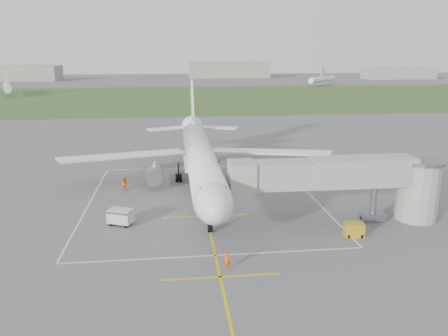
{
  "coord_description": "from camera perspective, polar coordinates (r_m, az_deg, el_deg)",
  "views": [
    {
      "loc": [
        -3.49,
        -56.3,
        17.84
      ],
      "look_at": [
        2.68,
        -4.0,
        4.0
      ],
      "focal_mm": 35.0,
      "sensor_mm": 36.0,
      "label": 1
    }
  ],
  "objects": [
    {
      "name": "distant_hangars",
      "position": [
        322.0,
        -9.19,
        12.29
      ],
      "size": [
        345.0,
        49.0,
        12.0
      ],
      "color": "gray",
      "rests_on": "ground"
    },
    {
      "name": "apron_markings",
      "position": [
        53.66,
        -2.62,
        -4.7
      ],
      "size": [
        28.2,
        60.0,
        0.01
      ],
      "color": "gold",
      "rests_on": "ground"
    },
    {
      "name": "gpu_unit",
      "position": [
        46.15,
        16.62,
        -7.74
      ],
      "size": [
        1.99,
        1.51,
        1.4
      ],
      "rotation": [
        0.0,
        0.0,
        -0.11
      ],
      "color": "#B99317",
      "rests_on": "ground"
    },
    {
      "name": "distant_aircraft",
      "position": [
        226.87,
        -5.06,
        11.07
      ],
      "size": [
        177.18,
        70.64,
        8.85
      ],
      "color": "white",
      "rests_on": "ground"
    },
    {
      "name": "baggage_cart",
      "position": [
        48.24,
        -13.35,
        -6.25
      ],
      "size": [
        2.92,
        2.39,
        1.76
      ],
      "rotation": [
        0.0,
        0.0,
        -0.41
      ],
      "color": "silver",
      "rests_on": "ground"
    },
    {
      "name": "ramp_worker_nose",
      "position": [
        37.88,
        0.42,
        -12.0
      ],
      "size": [
        0.65,
        0.48,
        1.62
      ],
      "primitive_type": "imported",
      "rotation": [
        0.0,
        0.0,
        -0.18
      ],
      "color": "#F44E07",
      "rests_on": "ground"
    },
    {
      "name": "ground",
      "position": [
        59.17,
        -3.04,
        -2.85
      ],
      "size": [
        700.0,
        700.0,
        0.0
      ],
      "primitive_type": "plane",
      "color": "#59595C",
      "rests_on": "ground"
    },
    {
      "name": "airliner",
      "position": [
        58.72,
        -3.14,
        1.46
      ],
      "size": [
        38.93,
        46.75,
        13.52
      ],
      "color": "white",
      "rests_on": "ground"
    },
    {
      "name": "ramp_worker_wing",
      "position": [
        60.23,
        -12.89,
        -1.96
      ],
      "size": [
        1.12,
        1.01,
        1.87
      ],
      "primitive_type": "imported",
      "rotation": [
        0.0,
        0.0,
        2.73
      ],
      "color": "orange",
      "rests_on": "ground"
    },
    {
      "name": "grass_strip",
      "position": [
        187.19,
        -5.7,
        9.19
      ],
      "size": [
        700.0,
        120.0,
        0.02
      ],
      "primitive_type": "cube",
      "color": "#3A5A27",
      "rests_on": "ground"
    },
    {
      "name": "jet_bridge",
      "position": [
        48.71,
        16.79,
        -1.52
      ],
      "size": [
        23.4,
        5.0,
        7.2
      ],
      "color": "#9B998C",
      "rests_on": "ground"
    }
  ]
}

